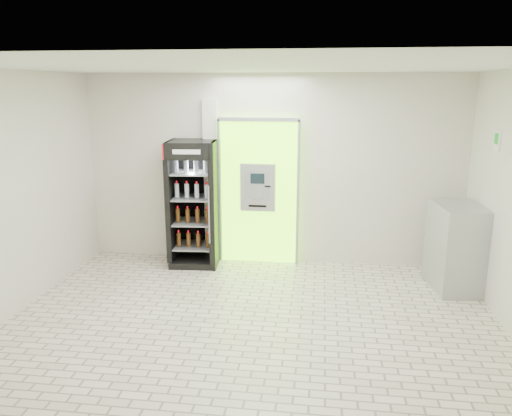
# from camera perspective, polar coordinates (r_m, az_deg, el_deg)

# --- Properties ---
(ground) EXTENTS (6.00, 6.00, 0.00)m
(ground) POSITION_cam_1_polar(r_m,az_deg,el_deg) (6.06, -0.73, -13.78)
(ground) COLOR beige
(ground) RESTS_ON ground
(room_shell) EXTENTS (6.00, 6.00, 6.00)m
(room_shell) POSITION_cam_1_polar(r_m,az_deg,el_deg) (5.45, -0.78, 3.64)
(room_shell) COLOR beige
(room_shell) RESTS_ON ground
(atm_assembly) EXTENTS (1.30, 0.24, 2.33)m
(atm_assembly) POSITION_cam_1_polar(r_m,az_deg,el_deg) (7.96, 0.31, 1.97)
(atm_assembly) COLOR #79EF14
(atm_assembly) RESTS_ON ground
(pillar) EXTENTS (0.22, 0.11, 2.60)m
(pillar) POSITION_cam_1_polar(r_m,az_deg,el_deg) (8.10, -5.14, 3.05)
(pillar) COLOR silver
(pillar) RESTS_ON ground
(beverage_cooler) EXTENTS (0.80, 0.74, 1.98)m
(beverage_cooler) POSITION_cam_1_polar(r_m,az_deg,el_deg) (7.95, -7.08, 0.24)
(beverage_cooler) COLOR black
(beverage_cooler) RESTS_ON ground
(steel_cabinet) EXTENTS (0.72, 0.98, 1.21)m
(steel_cabinet) POSITION_cam_1_polar(r_m,az_deg,el_deg) (7.54, 21.90, -4.17)
(steel_cabinet) COLOR #9EA1A5
(steel_cabinet) RESTS_ON ground
(exit_sign) EXTENTS (0.02, 0.22, 0.26)m
(exit_sign) POSITION_cam_1_polar(r_m,az_deg,el_deg) (7.10, 25.83, 6.93)
(exit_sign) COLOR white
(exit_sign) RESTS_ON room_shell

